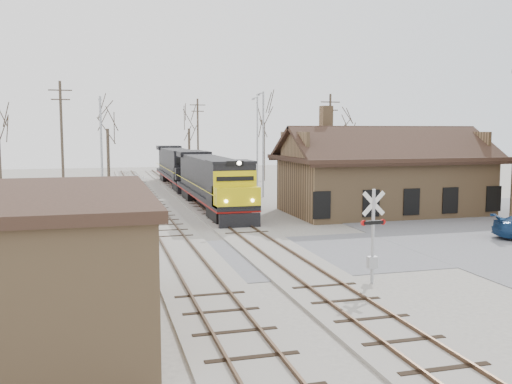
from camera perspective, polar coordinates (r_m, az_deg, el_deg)
ground at (r=28.02m, az=2.18°, el=-6.41°), size 140.00×140.00×0.00m
road at (r=28.02m, az=2.18°, el=-6.38°), size 60.00×9.00×0.03m
track_main at (r=42.32m, az=-3.96°, el=-2.03°), size 3.40×90.00×0.24m
track_siding at (r=41.67m, az=-10.04°, el=-2.24°), size 3.40×90.00×0.24m
depot at (r=43.28m, az=12.59°, el=1.14°), size 15.20×9.31×7.90m
locomotive_lead at (r=43.67m, az=-4.41°, el=1.05°), size 2.82×18.91×4.19m
locomotive_trailing at (r=62.55m, az=-7.78°, el=2.57°), size 2.82×18.91×3.97m
crossbuck_near at (r=23.23m, az=11.61°, el=-4.63°), size 1.09×0.29×3.80m
crossbuck_far at (r=31.02m, az=-11.85°, el=-1.94°), size 1.08×0.28×3.78m
streetlight_a at (r=46.87m, az=-15.21°, el=4.53°), size 0.25×2.04×8.77m
streetlight_b at (r=52.12m, az=0.69°, el=5.34°), size 0.25×2.04×9.58m
streetlight_c at (r=61.28m, az=0.10°, el=5.52°), size 0.25×2.04×9.67m
utility_pole_a at (r=53.10m, az=-18.84°, el=5.13°), size 2.00×0.24×10.38m
utility_pole_b at (r=73.88m, az=-5.83°, el=5.53°), size 2.00×0.24×10.11m
utility_pole_c at (r=57.63m, az=7.39°, el=5.12°), size 2.00×0.24×9.69m
tree_b at (r=61.30m, az=-14.66°, el=7.10°), size 4.18×4.18×10.23m
tree_c at (r=76.07m, az=-6.73°, el=7.11°), size 4.22×4.22×10.34m
tree_d at (r=69.01m, az=0.78°, el=7.92°), size 4.68×4.68×11.47m
tree_e at (r=72.29m, az=8.83°, el=6.76°), size 3.96×3.96×9.70m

